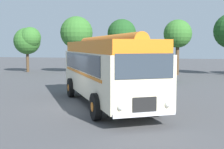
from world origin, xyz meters
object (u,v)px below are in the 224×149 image
Objects in this scene: car_near_left at (97,71)px; car_mid_right at (161,72)px; vintage_bus at (106,67)px; car_mid_left at (128,71)px.

car_near_left and car_mid_right have the same top height.
car_mid_left is at bearing 93.64° from vintage_bus.
car_near_left and car_mid_left have the same top height.
vintage_bus is 11.24m from car_mid_left.
car_mid_right is (2.14, 10.69, -1.05)m from vintage_bus.
car_mid_left is at bearing 20.98° from car_near_left.
car_near_left is at bearing -159.02° from car_mid_left.
car_near_left is 5.33m from car_mid_right.
car_mid_left is 2.89m from car_mid_right.
car_mid_left is (-0.71, 11.17, -1.05)m from vintage_bus.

